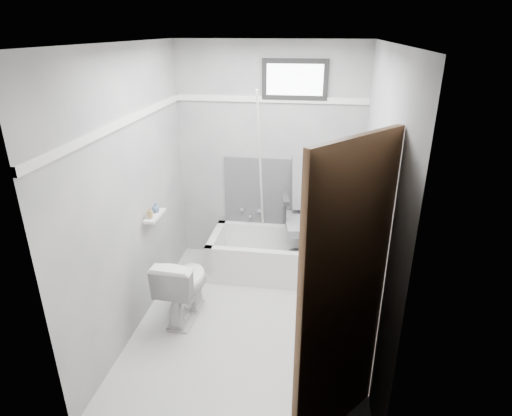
% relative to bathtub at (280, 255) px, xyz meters
% --- Properties ---
extents(floor, '(2.60, 2.60, 0.00)m').
position_rel_bathtub_xyz_m(floor, '(-0.17, -0.93, -0.21)').
color(floor, silver).
rests_on(floor, ground).
extents(ceiling, '(2.60, 2.60, 0.00)m').
position_rel_bathtub_xyz_m(ceiling, '(-0.17, -0.93, 2.19)').
color(ceiling, silver).
rests_on(ceiling, floor).
extents(wall_back, '(2.00, 0.02, 2.40)m').
position_rel_bathtub_xyz_m(wall_back, '(-0.17, 0.37, 0.99)').
color(wall_back, slate).
rests_on(wall_back, floor).
extents(wall_front, '(2.00, 0.02, 2.40)m').
position_rel_bathtub_xyz_m(wall_front, '(-0.17, -2.23, 0.99)').
color(wall_front, slate).
rests_on(wall_front, floor).
extents(wall_left, '(0.02, 2.60, 2.40)m').
position_rel_bathtub_xyz_m(wall_left, '(-1.17, -0.93, 0.99)').
color(wall_left, slate).
rests_on(wall_left, floor).
extents(wall_right, '(0.02, 2.60, 2.40)m').
position_rel_bathtub_xyz_m(wall_right, '(0.83, -0.93, 0.99)').
color(wall_right, slate).
rests_on(wall_right, floor).
extents(bathtub, '(1.50, 0.70, 0.42)m').
position_rel_bathtub_xyz_m(bathtub, '(0.00, 0.00, 0.00)').
color(bathtub, white).
rests_on(bathtub, floor).
extents(office_chair, '(0.76, 0.76, 1.14)m').
position_rel_bathtub_xyz_m(office_chair, '(0.33, 0.02, 0.48)').
color(office_chair, slate).
rests_on(office_chair, bathtub).
extents(toilet, '(0.41, 0.68, 0.65)m').
position_rel_bathtub_xyz_m(toilet, '(-0.79, -0.90, 0.11)').
color(toilet, white).
rests_on(toilet, floor).
extents(door, '(0.78, 0.78, 2.00)m').
position_rel_bathtub_xyz_m(door, '(0.81, -2.21, 0.79)').
color(door, brown).
rests_on(door, floor).
extents(window, '(0.66, 0.04, 0.40)m').
position_rel_bathtub_xyz_m(window, '(0.08, 0.36, 1.81)').
color(window, black).
rests_on(window, wall_back).
extents(backerboard, '(1.50, 0.02, 0.78)m').
position_rel_bathtub_xyz_m(backerboard, '(0.08, 0.36, 0.59)').
color(backerboard, '#4C4C4F').
rests_on(backerboard, wall_back).
extents(trim_back, '(2.00, 0.02, 0.06)m').
position_rel_bathtub_xyz_m(trim_back, '(-0.17, 0.36, 1.61)').
color(trim_back, white).
rests_on(trim_back, wall_back).
extents(trim_left, '(0.02, 2.60, 0.06)m').
position_rel_bathtub_xyz_m(trim_left, '(-1.16, -0.93, 1.61)').
color(trim_left, white).
rests_on(trim_left, wall_left).
extents(pole, '(0.02, 0.59, 1.87)m').
position_rel_bathtub_xyz_m(pole, '(-0.23, 0.13, 0.84)').
color(pole, silver).
rests_on(pole, bathtub).
extents(shelf, '(0.10, 0.32, 0.02)m').
position_rel_bathtub_xyz_m(shelf, '(-1.10, -0.67, 0.69)').
color(shelf, white).
rests_on(shelf, wall_left).
extents(soap_bottle_a, '(0.05, 0.05, 0.10)m').
position_rel_bathtub_xyz_m(soap_bottle_a, '(-1.11, -0.75, 0.76)').
color(soap_bottle_a, '#A68B53').
rests_on(soap_bottle_a, shelf).
extents(soap_bottle_b, '(0.10, 0.10, 0.09)m').
position_rel_bathtub_xyz_m(soap_bottle_b, '(-1.11, -0.61, 0.75)').
color(soap_bottle_b, '#486484').
rests_on(soap_bottle_b, shelf).
extents(faucet, '(0.26, 0.10, 0.16)m').
position_rel_bathtub_xyz_m(faucet, '(-0.37, 0.34, 0.34)').
color(faucet, silver).
rests_on(faucet, wall_back).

